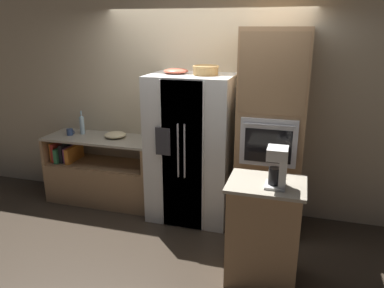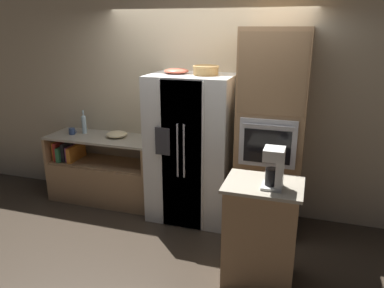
# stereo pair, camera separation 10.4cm
# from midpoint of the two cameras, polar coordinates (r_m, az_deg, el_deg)

# --- Properties ---
(ground_plane) EXTENTS (20.00, 20.00, 0.00)m
(ground_plane) POSITION_cam_midpoint_polar(r_m,az_deg,el_deg) (4.81, 1.28, -10.98)
(ground_plane) COLOR #382D23
(wall_back) EXTENTS (12.00, 0.06, 2.80)m
(wall_back) POSITION_cam_midpoint_polar(r_m,az_deg,el_deg) (4.73, 2.89, 6.56)
(wall_back) COLOR beige
(wall_back) RESTS_ON ground_plane
(counter_left) EXTENTS (1.46, 0.58, 0.90)m
(counter_left) POSITION_cam_midpoint_polar(r_m,az_deg,el_deg) (5.27, -12.83, -4.86)
(counter_left) COLOR #A87F56
(counter_left) RESTS_ON ground_plane
(refrigerator) EXTENTS (0.98, 0.75, 1.77)m
(refrigerator) POSITION_cam_midpoint_polar(r_m,az_deg,el_deg) (4.51, 0.53, -0.71)
(refrigerator) COLOR silver
(refrigerator) RESTS_ON ground_plane
(wall_oven) EXTENTS (0.72, 0.73, 2.29)m
(wall_oven) POSITION_cam_midpoint_polar(r_m,az_deg,el_deg) (4.29, 12.68, 1.57)
(wall_oven) COLOR #A87F56
(wall_oven) RESTS_ON ground_plane
(island_counter) EXTENTS (0.68, 0.54, 0.98)m
(island_counter) POSITION_cam_midpoint_polar(r_m,az_deg,el_deg) (3.57, 11.28, -13.12)
(island_counter) COLOR #A87F56
(island_counter) RESTS_ON ground_plane
(wicker_basket) EXTENTS (0.30, 0.30, 0.11)m
(wicker_basket) POSITION_cam_midpoint_polar(r_m,az_deg,el_deg) (4.29, 2.84, 11.22)
(wicker_basket) COLOR tan
(wicker_basket) RESTS_ON refrigerator
(fruit_bowl) EXTENTS (0.29, 0.29, 0.06)m
(fruit_bowl) POSITION_cam_midpoint_polar(r_m,az_deg,el_deg) (4.43, -1.70, 11.08)
(fruit_bowl) COLOR #DB664C
(fruit_bowl) RESTS_ON refrigerator
(bottle_tall) EXTENTS (0.06, 0.06, 0.32)m
(bottle_tall) POSITION_cam_midpoint_polar(r_m,az_deg,el_deg) (5.27, -15.59, 3.02)
(bottle_tall) COLOR silver
(bottle_tall) RESTS_ON counter_left
(mug) EXTENTS (0.11, 0.08, 0.09)m
(mug) POSITION_cam_midpoint_polar(r_m,az_deg,el_deg) (5.28, -17.28, 1.88)
(mug) COLOR #384C7A
(mug) RESTS_ON counter_left
(mixing_bowl) EXTENTS (0.28, 0.28, 0.07)m
(mixing_bowl) POSITION_cam_midpoint_polar(r_m,az_deg,el_deg) (5.00, -10.83, 1.46)
(mixing_bowl) COLOR beige
(mixing_bowl) RESTS_ON counter_left
(coffee_maker) EXTENTS (0.17, 0.19, 0.35)m
(coffee_maker) POSITION_cam_midpoint_polar(r_m,az_deg,el_deg) (3.21, 13.54, -3.36)
(coffee_maker) COLOR white
(coffee_maker) RESTS_ON island_counter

